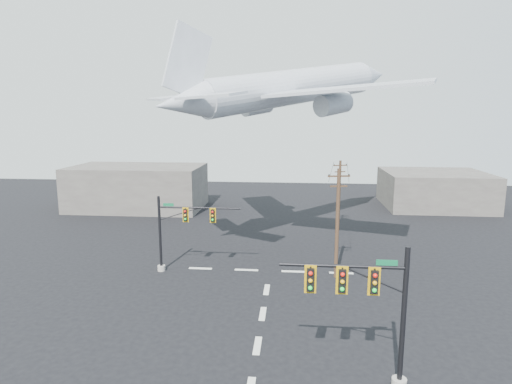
# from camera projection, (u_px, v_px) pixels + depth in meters

# --- Properties ---
(ground) EXTENTS (120.00, 120.00, 0.00)m
(ground) POSITION_uv_depth(u_px,v_px,m) (257.00, 346.00, 24.53)
(ground) COLOR black
(ground) RESTS_ON ground
(lane_markings) EXTENTS (14.00, 21.20, 0.01)m
(lane_markings) POSITION_uv_depth(u_px,v_px,m) (264.00, 305.00, 29.76)
(lane_markings) COLOR silver
(lane_markings) RESTS_ON ground
(signal_mast_near) EXTENTS (6.21, 0.79, 7.14)m
(signal_mast_near) POSITION_uv_depth(u_px,v_px,m) (372.00, 310.00, 20.08)
(signal_mast_near) COLOR #9B968D
(signal_mast_near) RESTS_ON ground
(signal_mast_far) EXTENTS (7.13, 0.71, 6.46)m
(signal_mast_far) POSITION_uv_depth(u_px,v_px,m) (177.00, 231.00, 35.52)
(signal_mast_far) COLOR #9B968D
(signal_mast_far) RESTS_ON ground
(utility_pole_a) EXTENTS (1.78, 0.43, 8.92)m
(utility_pole_a) POSITION_uv_depth(u_px,v_px,m) (337.00, 222.00, 34.06)
(utility_pole_a) COLOR #482E1E
(utility_pole_a) RESTS_ON ground
(utility_pole_b) EXTENTS (1.57, 0.61, 8.02)m
(utility_pole_b) POSITION_uv_depth(u_px,v_px,m) (339.00, 194.00, 48.29)
(utility_pole_b) COLOR #482E1E
(utility_pole_b) RESTS_ON ground
(power_lines) EXTENTS (3.15, 14.59, 0.03)m
(power_lines) POSITION_uv_depth(u_px,v_px,m) (340.00, 170.00, 40.56)
(power_lines) COLOR black
(airliner) EXTENTS (24.55, 25.00, 7.89)m
(airliner) POSITION_uv_depth(u_px,v_px,m) (293.00, 88.00, 40.79)
(airliner) COLOR silver
(building_left) EXTENTS (18.00, 10.00, 6.00)m
(building_left) POSITION_uv_depth(u_px,v_px,m) (138.00, 187.00, 60.08)
(building_left) COLOR #645F58
(building_left) RESTS_ON ground
(building_right) EXTENTS (14.00, 12.00, 5.00)m
(building_right) POSITION_uv_depth(u_px,v_px,m) (434.00, 189.00, 61.31)
(building_right) COLOR #645F58
(building_right) RESTS_ON ground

